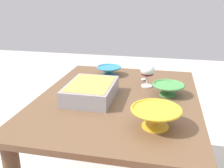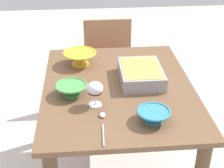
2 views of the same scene
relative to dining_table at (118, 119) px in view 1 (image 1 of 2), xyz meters
The scene contains 7 objects.
dining_table is the anchor object (origin of this frame).
wine_glass 0.34m from the dining_table, 144.27° to the left, with size 0.09×0.09×0.14m.
casserole_dish 0.24m from the dining_table, 68.86° to the right, with size 0.33×0.25×0.09m.
mixing_bowl 0.43m from the dining_table, 159.57° to the right, with size 0.17×0.17×0.06m.
small_bowl 0.42m from the dining_table, 35.94° to the left, with size 0.22×0.22×0.09m.
serving_bowl 0.34m from the dining_table, 106.49° to the left, with size 0.18×0.18×0.07m.
serving_spoon 0.41m from the dining_table, 162.55° to the left, with size 0.26×0.03×0.01m.
Camera 1 is at (1.30, 0.24, 1.29)m, focal length 40.71 mm.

